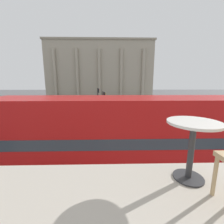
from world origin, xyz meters
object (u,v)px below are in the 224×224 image
Objects in this scene: plaza_building_left at (100,70)px; pedestrian_grey at (178,120)px; traffic_light_mid at (104,102)px; car_white at (176,111)px; double_decker_bus at (119,137)px; traffic_light_far at (98,96)px; traffic_light_near at (130,111)px; pedestrian_olive at (123,98)px; cafe_dining_table at (193,137)px.

pedestrian_grey is (9.72, -36.96, -7.76)m from plaza_building_left.
traffic_light_mid is 0.88× the size of car_white.
plaza_building_left is at bearing 93.45° from traffic_light_mid.
traffic_light_mid is at bearing 98.56° from double_decker_bus.
traffic_light_far is 0.91× the size of car_white.
plaza_building_left is 8.97× the size of traffic_light_mid.
double_decker_bus is 11.83m from traffic_light_mid.
pedestrian_grey is at bearing 19.02° from traffic_light_near.
pedestrian_olive reaches higher than pedestrian_grey.
double_decker_bus is 15.55× the size of cafe_dining_table.
cafe_dining_table is at bearing -85.94° from plaza_building_left.
pedestrian_grey is (-2.47, -5.99, 0.24)m from car_white.
double_decker_bus is 3.07× the size of traffic_light_mid.
cafe_dining_table is at bearing 179.48° from car_white.
cafe_dining_table is 50.33m from plaza_building_left.
plaza_building_left is (-3.06, 45.09, 6.40)m from double_decker_bus.
pedestrian_grey is (5.21, 1.80, -1.36)m from traffic_light_near.
traffic_light_near is 23.05m from pedestrian_olive.
cafe_dining_table is at bearing -94.86° from traffic_light_near.
pedestrian_olive is at bearing 85.93° from traffic_light_near.
double_decker_bus is 29.49m from pedestrian_olive.
car_white is at bearing 156.37° from pedestrian_olive.
traffic_light_mid reaches higher than car_white.
traffic_light_far reaches higher than traffic_light_near.
car_white is (12.20, -30.96, -8.00)m from plaza_building_left.
car_white is (9.14, 14.12, -1.60)m from double_decker_bus.
double_decker_bus is at bearing 128.61° from pedestrian_olive.
cafe_dining_table reaches higher than traffic_light_mid.
traffic_light_far reaches higher than traffic_light_mid.
traffic_light_mid is (-1.05, 11.78, 0.12)m from double_decker_bus.
double_decker_bus is at bearing -84.92° from traffic_light_mid.
pedestrian_olive is at bearing -68.75° from plaza_building_left.
traffic_light_near is 1.96× the size of pedestrian_olive.
pedestrian_olive is at bearing 85.67° from cafe_dining_table.
double_decker_bus is at bearing -86.12° from plaza_building_left.
car_white is (7.69, 7.79, -1.60)m from traffic_light_near.
traffic_light_far is at bearing 88.84° from car_white.
traffic_light_near is at bearing 80.60° from double_decker_bus.
pedestrian_olive is (2.59, 34.20, -3.08)m from cafe_dining_table.
cafe_dining_table is 0.45× the size of pedestrian_grey.
traffic_light_near is 0.83× the size of car_white.
traffic_light_near is 0.91× the size of traffic_light_far.
double_decker_bus is 6.36× the size of pedestrian_olive.
double_decker_bus is at bearing 107.10° from pedestrian_grey.
pedestrian_olive reaches higher than car_white.
double_decker_bus reaches higher than pedestrian_grey.
traffic_light_far is (-2.72, 24.34, -1.62)m from cafe_dining_table.
traffic_light_mid is 8.66m from pedestrian_grey.
car_white is at bearing 12.94° from traffic_light_mid.
pedestrian_olive is at bearing 87.47° from double_decker_bus.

